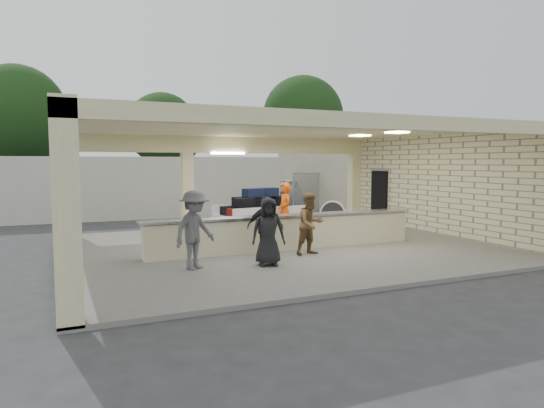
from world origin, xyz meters
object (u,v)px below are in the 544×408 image
drum_fan (333,213)px  baggage_handler (285,211)px  luggage_cart (257,210)px  car_dark (252,193)px  car_white_a (304,192)px  passenger_a (311,224)px  passenger_b (265,227)px  car_white_b (342,189)px  container_white (143,187)px  baggage_counter (287,232)px  passenger_d (268,232)px  passenger_c (195,230)px

drum_fan → baggage_handler: baggage_handler is taller
luggage_cart → car_dark: size_ratio=0.74×
car_white_a → luggage_cart: bearing=149.2°
passenger_a → passenger_b: passenger_a is taller
car_white_b → container_white: 14.08m
passenger_b → car_white_b: 20.09m
drum_fan → car_white_a: bearing=105.6°
baggage_counter → passenger_d: passenger_d is taller
passenger_c → passenger_b: bearing=-16.9°
drum_fan → car_dark: (1.86, 12.66, -0.01)m
baggage_handler → passenger_b: baggage_handler is taller
car_dark → car_white_a: bearing=-134.4°
baggage_counter → car_dark: bearing=71.4°
passenger_d → container_white: 12.67m
baggage_counter → passenger_b: (-1.06, -0.92, 0.31)m
passenger_a → car_white_b: size_ratio=0.33×
baggage_handler → passenger_d: baggage_handler is taller
luggage_cart → car_white_a: size_ratio=0.52×
passenger_a → passenger_d: bearing=-162.5°
passenger_a → passenger_d: passenger_a is taller
passenger_d → car_white_a: bearing=74.9°
baggage_handler → car_white_b: (10.57, 13.27, -0.20)m
baggage_handler → passenger_a: baggage_handler is taller
baggage_counter → container_white: (-2.17, 10.87, 0.81)m
baggage_counter → luggage_cart: bearing=85.9°
passenger_a → car_white_b: passenger_a is taller
car_white_a → car_dark: size_ratio=1.43×
passenger_a → passenger_b: 1.29m
car_white_b → passenger_a: bearing=147.5°
baggage_counter → passenger_b: 1.44m
baggage_counter → baggage_handler: 1.85m
passenger_a → car_white_a: 15.30m
passenger_d → container_white: size_ratio=0.13×
car_white_a → passenger_d: bearing=153.7°
luggage_cart → passenger_d: 4.68m
car_white_a → car_dark: 3.77m
car_white_a → car_white_b: size_ratio=1.10×
car_white_b → container_white: size_ratio=0.39×
drum_fan → baggage_handler: bearing=-113.4°
drum_fan → car_dark: size_ratio=0.27×
baggage_counter → car_white_b: 18.72m
luggage_cart → car_white_b: bearing=41.7°
drum_fan → passenger_a: size_ratio=0.63×
passenger_b → passenger_d: (-0.29, -0.84, 0.01)m
passenger_a → car_dark: (5.09, 16.81, -0.28)m
passenger_c → car_dark: bearing=32.8°
baggage_handler → passenger_a: bearing=-8.1°
passenger_d → passenger_b: bearing=87.0°
passenger_c → baggage_counter: bearing=-6.2°
passenger_b → passenger_c: passenger_c is taller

